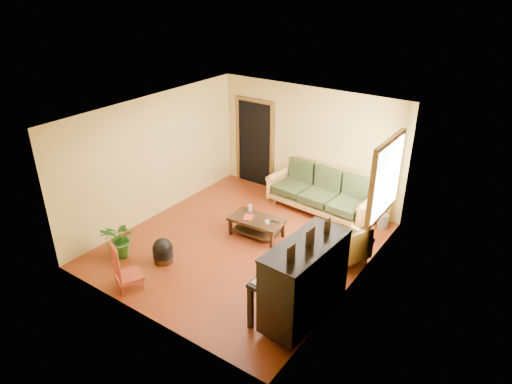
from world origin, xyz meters
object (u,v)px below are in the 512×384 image
Objects in this scene: sofa at (320,191)px; piano at (304,282)px; armchair at (347,243)px; coffee_table at (257,227)px; ceramic_crock at (383,221)px; footstool at (163,253)px; potted_plant at (120,239)px; red_chair at (127,265)px.

sofa is 1.54× the size of piano.
piano is (0.12, -1.80, 0.29)m from armchair.
ceramic_crock is at bearing 42.51° from coffee_table.
armchair reaches higher than footstool.
piano is 4.08× the size of footstool.
sofa is 3.11× the size of armchair.
potted_plant is at bearing -157.71° from footstool.
piano reaches higher than footstool.
ceramic_crock is (2.83, 3.49, -0.04)m from footstool.
red_chair reaches higher than armchair.
sofa is at bearing 117.35° from piano.
red_chair is at bearing -85.35° from footstool.
potted_plant is (-3.60, -0.45, -0.31)m from piano.
potted_plant is (-3.48, -2.25, -0.02)m from armchair.
coffee_table reaches higher than footstool.
armchair is at bearing -42.82° from sofa.
potted_plant is (-0.76, -0.31, 0.18)m from footstool.
coffee_table is 2.62m from potted_plant.
coffee_table is at bearing 144.66° from piano.
coffee_table is at bearing -137.49° from ceramic_crock.
armchair is 3.84m from red_chair.
piano is 2.88m from footstool.
armchair is 2.71× the size of ceramic_crock.
sofa is at bearing 71.54° from coffee_table.
potted_plant is at bearing -116.42° from sofa.
piano is 2.95m from red_chair.
armchair is 4.14m from potted_plant.
ceramic_crock is 0.39× the size of potted_plant.
coffee_table reaches higher than ceramic_crock.
footstool is (-1.43, -3.33, -0.32)m from sofa.
piano is at bearing 43.28° from red_chair.
coffee_table is 1.85m from armchair.
sofa is at bearing 95.65° from red_chair.
sofa is at bearing -173.69° from ceramic_crock.
ceramic_crock is (2.76, 4.34, -0.30)m from red_chair.
armchair is 1.57m from ceramic_crock.
potted_plant reaches higher than coffee_table.
footstool is 0.84m from potted_plant.
red_chair reaches higher than footstool.
coffee_table is 1.50× the size of potted_plant.
coffee_table is (-0.54, -1.62, -0.31)m from sofa.
red_chair is 1.23× the size of potted_plant.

